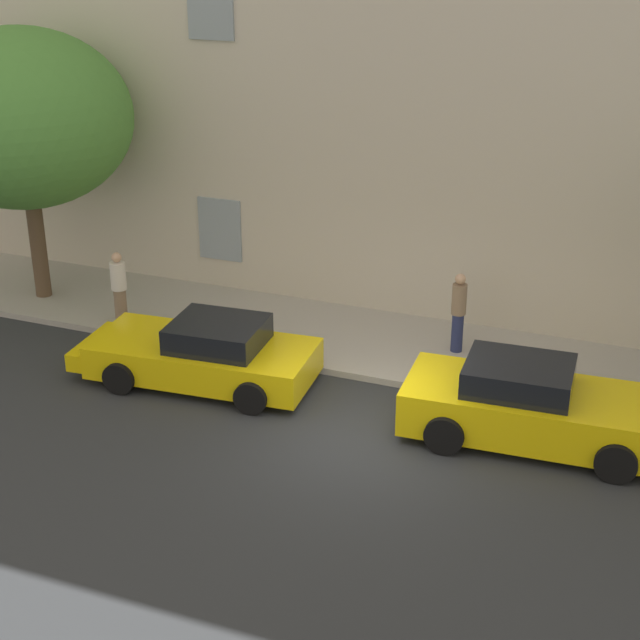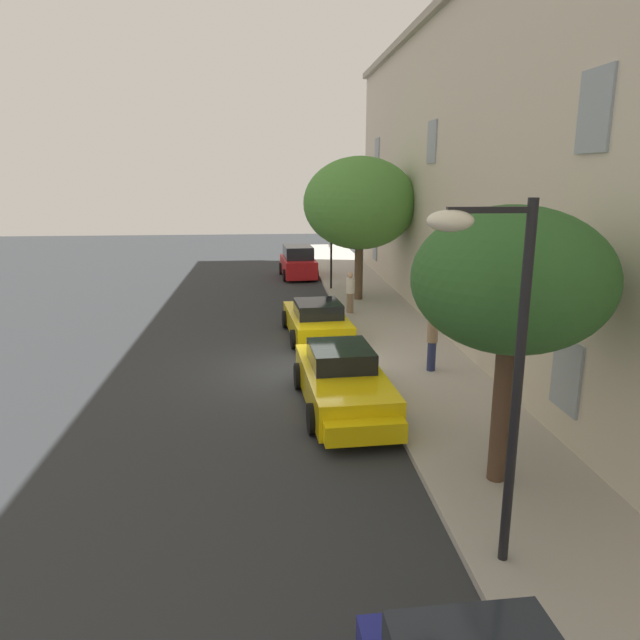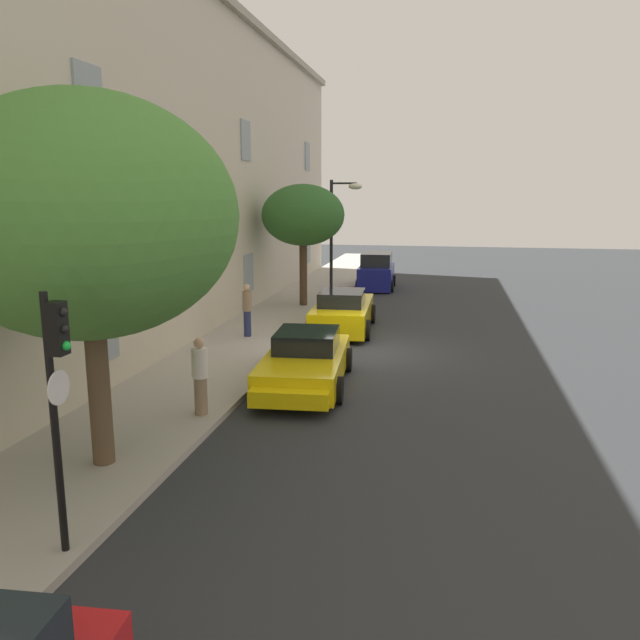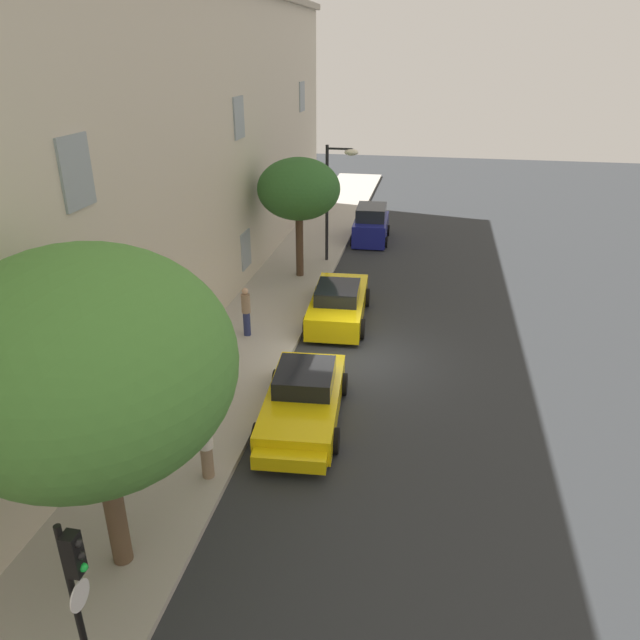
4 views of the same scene
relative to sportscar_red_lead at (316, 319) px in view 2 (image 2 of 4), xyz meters
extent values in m
plane|color=#2B2D30|center=(3.78, -0.88, -0.58)|extent=(80.00, 80.00, 0.00)
cube|color=#A8A399|center=(3.78, 2.77, -0.51)|extent=(60.00, 3.26, 0.14)
cube|color=beige|center=(3.78, 6.20, 4.93)|extent=(40.86, 3.61, 11.01)
cube|color=#8C99A3|center=(-12.56, 4.37, 1.02)|extent=(1.10, 0.06, 1.50)
cube|color=#8C99A3|center=(-1.66, 4.37, 1.02)|extent=(1.10, 0.06, 1.50)
cube|color=#8C99A3|center=(9.23, 4.37, 1.02)|extent=(1.10, 0.06, 1.50)
cube|color=#8C99A3|center=(-12.56, 4.37, 6.13)|extent=(1.10, 0.06, 1.50)
cube|color=#8C99A3|center=(-1.66, 4.37, 6.13)|extent=(1.10, 0.06, 1.50)
cube|color=#8C99A3|center=(9.23, 4.37, 6.13)|extent=(1.10, 0.06, 1.50)
cube|color=yellow|center=(0.15, 0.01, -0.08)|extent=(4.50, 2.21, 0.65)
cube|color=black|center=(0.47, 0.04, 0.50)|extent=(1.86, 1.64, 0.49)
cube|color=yellow|center=(-1.77, -0.14, -0.16)|extent=(1.44, 1.83, 0.36)
cylinder|color=black|center=(-1.13, -1.03, -0.26)|extent=(0.66, 0.29, 0.64)
cylinder|color=black|center=(-1.28, 0.85, -0.26)|extent=(0.66, 0.29, 0.64)
cylinder|color=black|center=(1.57, -0.82, -0.26)|extent=(0.66, 0.29, 0.64)
cylinder|color=black|center=(1.42, 1.05, -0.26)|extent=(0.66, 0.29, 0.64)
cube|color=yellow|center=(6.63, 0.12, -0.01)|extent=(4.68, 2.10, 0.80)
cube|color=black|center=(6.29, 0.10, 0.63)|extent=(1.92, 1.58, 0.49)
cube|color=yellow|center=(8.65, 0.24, -0.11)|extent=(1.47, 1.77, 0.44)
cylinder|color=black|center=(8.00, 1.12, -0.23)|extent=(0.71, 0.28, 0.70)
cylinder|color=black|center=(8.10, -0.72, -0.23)|extent=(0.71, 0.28, 0.70)
cylinder|color=black|center=(5.16, 0.97, -0.23)|extent=(0.71, 0.28, 0.70)
cylinder|color=black|center=(5.26, -0.88, -0.23)|extent=(0.71, 0.28, 0.70)
cube|color=red|center=(-12.04, -0.01, 0.03)|extent=(3.88, 1.92, 0.93)
cube|color=#1E232B|center=(-12.04, -0.01, 0.83)|extent=(2.36, 1.62, 0.67)
cylinder|color=black|center=(-13.12, -0.92, -0.25)|extent=(0.67, 0.24, 0.65)
cylinder|color=black|center=(-13.23, 0.76, -0.25)|extent=(0.67, 0.24, 0.65)
cylinder|color=black|center=(-10.86, -0.77, -0.25)|extent=(0.67, 0.24, 0.65)
cylinder|color=black|center=(-10.97, 0.91, -0.25)|extent=(0.67, 0.24, 0.65)
cylinder|color=#473323|center=(10.62, 2.45, 0.99)|extent=(0.32, 0.32, 2.85)
ellipsoid|color=#2D6028|center=(10.62, 2.45, 3.28)|extent=(3.38, 3.38, 2.49)
cylinder|color=brown|center=(-5.38, 2.34, 0.98)|extent=(0.37, 0.37, 2.83)
ellipsoid|color=#4C8C38|center=(-5.38, 2.34, 3.77)|extent=(4.87, 4.87, 3.95)
cylinder|color=black|center=(-7.98, 1.39, 1.27)|extent=(0.10, 0.10, 3.42)
cube|color=black|center=(-7.98, 1.25, 2.53)|extent=(0.22, 0.20, 0.66)
sphere|color=black|center=(-7.98, 1.14, 2.74)|extent=(0.12, 0.12, 0.12)
sphere|color=black|center=(-7.98, 1.14, 2.53)|extent=(0.12, 0.12, 0.12)
sphere|color=green|center=(-7.98, 1.14, 2.32)|extent=(0.12, 0.12, 0.12)
cylinder|color=white|center=(-7.98, 1.29, 1.78)|extent=(0.44, 0.02, 0.44)
cylinder|color=black|center=(12.86, 1.69, 2.14)|extent=(0.14, 0.14, 5.16)
cube|color=black|center=(12.86, 1.14, 4.57)|extent=(0.08, 1.10, 0.08)
ellipsoid|color=#EAE5C6|center=(12.86, 0.64, 4.44)|extent=(0.44, 0.60, 0.28)
cylinder|color=#8C7259|center=(-2.75, 1.61, -0.03)|extent=(0.39, 0.39, 0.80)
cylinder|color=silver|center=(-2.75, 1.61, 0.68)|extent=(0.48, 0.48, 0.62)
sphere|color=tan|center=(-2.75, 1.61, 1.11)|extent=(0.22, 0.22, 0.22)
cylinder|color=navy|center=(4.52, 2.92, -0.02)|extent=(0.25, 0.25, 0.84)
cylinder|color=#8C7259|center=(4.52, 2.92, 0.73)|extent=(0.31, 0.31, 0.65)
sphere|color=tan|center=(4.52, 2.92, 1.17)|extent=(0.22, 0.22, 0.22)
camera|label=1|loc=(8.58, -15.10, 8.25)|focal=54.38mm
camera|label=2|loc=(20.04, -1.62, 5.01)|focal=32.90mm
camera|label=3|loc=(-14.64, -3.35, 4.14)|focal=35.30mm
camera|label=4|loc=(-13.02, -2.96, 8.47)|focal=33.52mm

